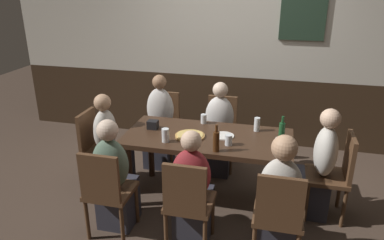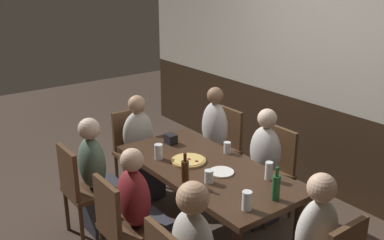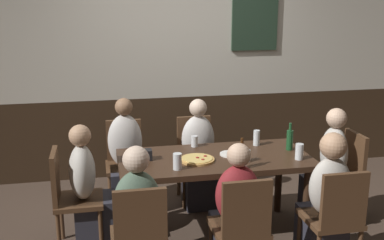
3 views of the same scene
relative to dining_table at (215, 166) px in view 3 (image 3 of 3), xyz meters
The scene contains 27 objects.
ground_plane 0.65m from the dining_table, ahead, with size 12.00×12.00×0.00m, color #423328.
wall_back 1.77m from the dining_table, 89.79° to the left, with size 6.40×0.13×2.60m.
dining_table is the anchor object (origin of this frame).
chair_head_west 1.27m from the dining_table, behind, with size 0.40×0.40×0.88m.
chair_head_east 1.27m from the dining_table, ahead, with size 0.40×0.40×0.88m.
chair_right_near 1.12m from the dining_table, 47.69° to the right, with size 0.40×0.40×0.88m.
chair_left_far 1.12m from the dining_table, 132.31° to the left, with size 0.40×0.40×0.88m.
chair_mid_near 0.83m from the dining_table, 90.00° to the right, with size 0.40×0.40×0.88m.
chair_left_near 1.12m from the dining_table, 132.31° to the right, with size 0.40×0.40×0.88m.
chair_mid_far 0.83m from the dining_table, 90.00° to the left, with size 0.40×0.40×0.88m.
person_head_west 1.11m from the dining_table, behind, with size 0.37×0.34×1.10m.
person_head_east 1.11m from the dining_table, ahead, with size 0.37×0.34×1.13m.
person_right_near 1.01m from the dining_table, 41.34° to the right, with size 0.34×0.37×1.12m.
person_left_far 1.01m from the dining_table, 138.63° to the left, with size 0.34×0.37×1.16m.
person_mid_near 0.68m from the dining_table, 90.00° to the right, with size 0.34×0.37×1.08m.
person_left_near 1.01m from the dining_table, 138.70° to the right, with size 0.34×0.37×1.11m.
person_mid_far 0.68m from the dining_table, 90.00° to the left, with size 0.34×0.37×1.11m.
pizza 0.21m from the dining_table, 160.10° to the right, with size 0.30×0.30×0.03m.
tumbler_short 0.55m from the dining_table, 27.88° to the left, with size 0.06×0.06×0.15m.
pint_glass_pale 0.32m from the dining_table, 35.04° to the right, with size 0.07×0.07×0.11m.
beer_glass_tall 0.47m from the dining_table, 147.68° to the right, with size 0.07×0.07×0.14m.
highball_clear 0.75m from the dining_table, 16.27° to the right, with size 0.07×0.07×0.14m.
tumbler_water 0.37m from the dining_table, 109.34° to the left, with size 0.06×0.06×0.10m.
beer_bottle_green 0.75m from the dining_table, ahead, with size 0.06×0.06×0.26m.
beer_bottle_brown 0.40m from the dining_table, 66.15° to the right, with size 0.06×0.06×0.26m.
plate_white_large 0.19m from the dining_table, ahead, with size 0.21×0.21×0.01m, color white.
condiment_caddy 0.62m from the dining_table, behind, with size 0.11×0.09×0.09m, color black.
Camera 3 is at (-0.97, -3.78, 2.10)m, focal length 43.61 mm.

